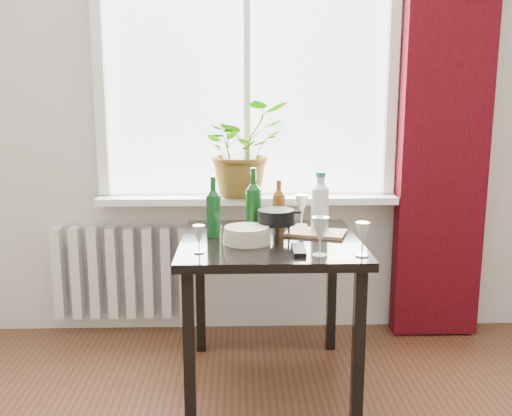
{
  "coord_description": "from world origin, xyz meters",
  "views": [
    {
      "loc": [
        -0.05,
        -1.1,
        1.41
      ],
      "look_at": [
        0.03,
        1.55,
        0.89
      ],
      "focal_mm": 40.0,
      "sensor_mm": 36.0,
      "label": 1
    }
  ],
  "objects_px": {
    "cleaning_bottle": "(320,201)",
    "plate_stack": "(247,235)",
    "radiator": "(122,272)",
    "wineglass_far_right": "(363,239)",
    "cutting_board": "(316,233)",
    "wineglass_back_center": "(302,210)",
    "tv_remote": "(298,250)",
    "wine_bottle_left": "(213,206)",
    "wine_bottle_right": "(253,200)",
    "bottle_amber": "(279,204)",
    "wineglass_back_left": "(215,211)",
    "wineglass_front_left": "(199,239)",
    "wineglass_front_right": "(320,236)",
    "table": "(270,257)",
    "fondue_pot": "(276,224)",
    "potted_plant": "(242,149)"
  },
  "relations": [
    {
      "from": "radiator",
      "to": "plate_stack",
      "type": "xyz_separation_m",
      "value": [
        0.74,
        -0.7,
        0.4
      ]
    },
    {
      "from": "radiator",
      "to": "wineglass_back_center",
      "type": "relative_size",
      "value": 4.66
    },
    {
      "from": "radiator",
      "to": "wineglass_front_left",
      "type": "bearing_deg",
      "value": -58.88
    },
    {
      "from": "wineglass_front_left",
      "to": "fondue_pot",
      "type": "xyz_separation_m",
      "value": [
        0.35,
        0.26,
        0.01
      ]
    },
    {
      "from": "radiator",
      "to": "cleaning_bottle",
      "type": "xyz_separation_m",
      "value": [
        1.11,
        -0.48,
        0.51
      ]
    },
    {
      "from": "radiator",
      "to": "wineglass_front_left",
      "type": "xyz_separation_m",
      "value": [
        0.53,
        -0.87,
        0.42
      ]
    },
    {
      "from": "tv_remote",
      "to": "radiator",
      "type": "bearing_deg",
      "value": 138.21
    },
    {
      "from": "potted_plant",
      "to": "wineglass_back_left",
      "type": "relative_size",
      "value": 3.11
    },
    {
      "from": "wine_bottle_right",
      "to": "cutting_board",
      "type": "bearing_deg",
      "value": -6.85
    },
    {
      "from": "cleaning_bottle",
      "to": "fondue_pot",
      "type": "height_order",
      "value": "cleaning_bottle"
    },
    {
      "from": "wineglass_back_center",
      "to": "tv_remote",
      "type": "bearing_deg",
      "value": -97.63
    },
    {
      "from": "wine_bottle_right",
      "to": "wineglass_front_right",
      "type": "height_order",
      "value": "wine_bottle_right"
    },
    {
      "from": "radiator",
      "to": "potted_plant",
      "type": "bearing_deg",
      "value": -2.42
    },
    {
      "from": "table",
      "to": "wineglass_front_left",
      "type": "bearing_deg",
      "value": -143.38
    },
    {
      "from": "radiator",
      "to": "wineglass_back_left",
      "type": "distance_m",
      "value": 0.82
    },
    {
      "from": "radiator",
      "to": "cutting_board",
      "type": "bearing_deg",
      "value": -27.0
    },
    {
      "from": "bottle_amber",
      "to": "tv_remote",
      "type": "relative_size",
      "value": 1.45
    },
    {
      "from": "wine_bottle_left",
      "to": "plate_stack",
      "type": "height_order",
      "value": "wine_bottle_left"
    },
    {
      "from": "wineglass_back_center",
      "to": "cutting_board",
      "type": "height_order",
      "value": "wineglass_back_center"
    },
    {
      "from": "wineglass_front_right",
      "to": "wineglass_front_left",
      "type": "distance_m",
      "value": 0.52
    },
    {
      "from": "fondue_pot",
      "to": "tv_remote",
      "type": "bearing_deg",
      "value": -69.91
    },
    {
      "from": "potted_plant",
      "to": "wineglass_far_right",
      "type": "xyz_separation_m",
      "value": [
        0.51,
        -0.91,
        -0.3
      ]
    },
    {
      "from": "radiator",
      "to": "fondue_pot",
      "type": "xyz_separation_m",
      "value": [
        0.88,
        -0.61,
        0.43
      ]
    },
    {
      "from": "cleaning_bottle",
      "to": "plate_stack",
      "type": "xyz_separation_m",
      "value": [
        -0.37,
        -0.22,
        -0.12
      ]
    },
    {
      "from": "plate_stack",
      "to": "fondue_pot",
      "type": "relative_size",
      "value": 1.11
    },
    {
      "from": "wineglass_far_right",
      "to": "wineglass_back_left",
      "type": "xyz_separation_m",
      "value": [
        -0.65,
        0.56,
        0.01
      ]
    },
    {
      "from": "wineglass_back_center",
      "to": "fondue_pot",
      "type": "height_order",
      "value": "wineglass_back_center"
    },
    {
      "from": "wineglass_far_right",
      "to": "cutting_board",
      "type": "distance_m",
      "value": 0.42
    },
    {
      "from": "table",
      "to": "potted_plant",
      "type": "xyz_separation_m",
      "value": [
        -0.13,
        0.6,
        0.47
      ]
    },
    {
      "from": "fondue_pot",
      "to": "wine_bottle_left",
      "type": "bearing_deg",
      "value": 175.86
    },
    {
      "from": "radiator",
      "to": "table",
      "type": "distance_m",
      "value": 1.09
    },
    {
      "from": "wineglass_front_left",
      "to": "plate_stack",
      "type": "relative_size",
      "value": 0.55
    },
    {
      "from": "table",
      "to": "wineglass_back_left",
      "type": "height_order",
      "value": "wineglass_back_left"
    },
    {
      "from": "cutting_board",
      "to": "tv_remote",
      "type": "bearing_deg",
      "value": -110.54
    },
    {
      "from": "cleaning_bottle",
      "to": "wine_bottle_right",
      "type": "bearing_deg",
      "value": -173.75
    },
    {
      "from": "radiator",
      "to": "cutting_board",
      "type": "distance_m",
      "value": 1.27
    },
    {
      "from": "table",
      "to": "wineglass_back_center",
      "type": "relative_size",
      "value": 4.95
    },
    {
      "from": "bottle_amber",
      "to": "cutting_board",
      "type": "xyz_separation_m",
      "value": [
        0.18,
        -0.13,
        -0.12
      ]
    },
    {
      "from": "cleaning_bottle",
      "to": "cutting_board",
      "type": "distance_m",
      "value": 0.17
    },
    {
      "from": "cleaning_bottle",
      "to": "wineglass_front_right",
      "type": "relative_size",
      "value": 1.77
    },
    {
      "from": "wine_bottle_right",
      "to": "wineglass_far_right",
      "type": "height_order",
      "value": "wine_bottle_right"
    },
    {
      "from": "cleaning_bottle",
      "to": "tv_remote",
      "type": "xyz_separation_m",
      "value": [
        -0.15,
        -0.39,
        -0.14
      ]
    },
    {
      "from": "table",
      "to": "wineglass_front_right",
      "type": "relative_size",
      "value": 4.88
    },
    {
      "from": "wineglass_front_right",
      "to": "tv_remote",
      "type": "relative_size",
      "value": 0.97
    },
    {
      "from": "potted_plant",
      "to": "bottle_amber",
      "type": "distance_m",
      "value": 0.5
    },
    {
      "from": "radiator",
      "to": "wineglass_far_right",
      "type": "xyz_separation_m",
      "value": [
        1.23,
        -0.94,
        0.44
      ]
    },
    {
      "from": "wine_bottle_right",
      "to": "wineglass_far_right",
      "type": "distance_m",
      "value": 0.63
    },
    {
      "from": "bottle_amber",
      "to": "wineglass_back_left",
      "type": "height_order",
      "value": "bottle_amber"
    },
    {
      "from": "wineglass_far_right",
      "to": "wineglass_back_center",
      "type": "distance_m",
      "value": 0.62
    },
    {
      "from": "bottle_amber",
      "to": "plate_stack",
      "type": "xyz_separation_m",
      "value": [
        -0.17,
        -0.28,
        -0.09
      ]
    }
  ]
}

